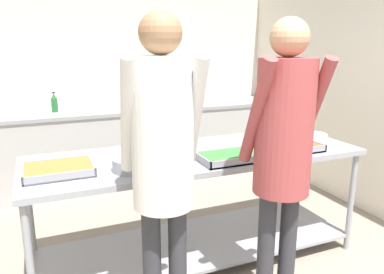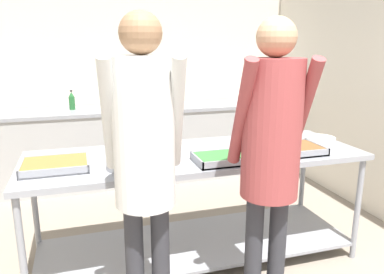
{
  "view_description": "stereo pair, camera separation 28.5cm",
  "coord_description": "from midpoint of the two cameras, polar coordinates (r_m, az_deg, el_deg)",
  "views": [
    {
      "loc": [
        -1.08,
        -0.89,
        1.65
      ],
      "look_at": [
        -0.0,
        1.66,
        0.96
      ],
      "focal_mm": 35.0,
      "sensor_mm": 36.0,
      "label": 1
    },
    {
      "loc": [
        -0.81,
        -0.98,
        1.65
      ],
      "look_at": [
        -0.0,
        1.66,
        0.96
      ],
      "focal_mm": 35.0,
      "sensor_mm": 36.0,
      "label": 2
    }
  ],
  "objects": [
    {
      "name": "sauce_pan",
      "position": [
        2.45,
        -6.83,
        -3.82
      ],
      "size": [
        0.38,
        0.24,
        0.08
      ],
      "color": "gray",
      "rests_on": "serving_counter"
    },
    {
      "name": "guest_serving_right",
      "position": [
        2.11,
        15.74,
        -0.99
      ],
      "size": [
        0.45,
        0.39,
        1.79
      ],
      "color": "#2D2D33",
      "rests_on": "ground_plane"
    },
    {
      "name": "broccoli_bowl",
      "position": [
        2.74,
        -1.05,
        -1.92
      ],
      "size": [
        0.2,
        0.2,
        0.1
      ],
      "color": "#3D668C",
      "rests_on": "serving_counter"
    },
    {
      "name": "plate_stack",
      "position": [
        3.29,
        21.27,
        -0.43
      ],
      "size": [
        0.25,
        0.25,
        0.05
      ],
      "color": "white",
      "rests_on": "serving_counter"
    },
    {
      "name": "water_bottle",
      "position": [
        4.48,
        -16.13,
        5.3
      ],
      "size": [
        0.07,
        0.07,
        0.22
      ],
      "color": "#23602D",
      "rests_on": "back_counter"
    },
    {
      "name": "serving_tray_roast",
      "position": [
        2.91,
        17.36,
        -1.91
      ],
      "size": [
        0.48,
        0.31,
        0.05
      ],
      "color": "gray",
      "rests_on": "serving_counter"
    },
    {
      "name": "wall_right",
      "position": [
        4.06,
        28.53,
        7.72
      ],
      "size": [
        0.06,
        3.94,
        2.65
      ],
      "color": "beige",
      "rests_on": "ground_plane"
    },
    {
      "name": "serving_tray_greens",
      "position": [
        2.54,
        -17.14,
        -4.19
      ],
      "size": [
        0.42,
        0.33,
        0.05
      ],
      "color": "gray",
      "rests_on": "serving_counter"
    },
    {
      "name": "serving_tray_vegetables",
      "position": [
        2.6,
        8.75,
        -3.24
      ],
      "size": [
        0.47,
        0.27,
        0.05
      ],
      "color": "gray",
      "rests_on": "serving_counter"
    },
    {
      "name": "serving_counter",
      "position": [
        2.87,
        3.45,
        -7.83
      ],
      "size": [
        2.48,
        0.85,
        0.86
      ],
      "color": "gray",
      "rests_on": "ground_plane"
    },
    {
      "name": "wall_rear",
      "position": [
        4.86,
        -5.83,
        10.09
      ],
      "size": [
        3.93,
        0.06,
        2.65
      ],
      "color": "beige",
      "rests_on": "ground_plane"
    },
    {
      "name": "guest_serving_left",
      "position": [
        1.91,
        -3.09,
        -1.7
      ],
      "size": [
        0.45,
        0.39,
        1.81
      ],
      "color": "#2D2D33",
      "rests_on": "ground_plane"
    },
    {
      "name": "back_counter",
      "position": [
        4.64,
        -4.68,
        -0.92
      ],
      "size": [
        3.77,
        0.65,
        0.91
      ],
      "color": "#A8A8A8",
      "rests_on": "ground_plane"
    }
  ]
}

